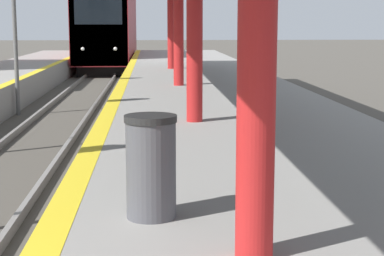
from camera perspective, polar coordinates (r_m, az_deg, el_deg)
train at (r=39.14m, az=-7.34°, el=8.83°), size 2.81×16.44×4.63m
signal_far at (r=19.02m, az=-15.58°, el=10.61°), size 0.36×0.31×4.54m
trash_bin at (r=5.71m, az=-3.67°, el=-3.43°), size 0.47×0.47×0.93m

